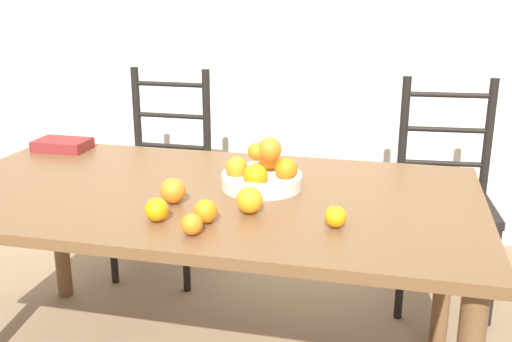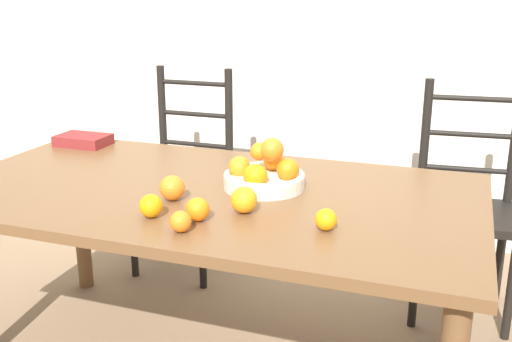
{
  "view_description": "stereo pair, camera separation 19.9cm",
  "coord_description": "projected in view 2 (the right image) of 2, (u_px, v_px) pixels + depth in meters",
  "views": [
    {
      "loc": [
        0.64,
        -1.86,
        1.4
      ],
      "look_at": [
        0.19,
        -0.01,
        0.82
      ],
      "focal_mm": 42.0,
      "sensor_mm": 36.0,
      "label": 1
    },
    {
      "loc": [
        0.83,
        -1.8,
        1.4
      ],
      "look_at": [
        0.19,
        -0.01,
        0.82
      ],
      "focal_mm": 42.0,
      "sensor_mm": 36.0,
      "label": 2
    }
  ],
  "objects": [
    {
      "name": "orange_loose_2",
      "position": [
        181.0,
        222.0,
        1.71
      ],
      "size": [
        0.06,
        0.06,
        0.06
      ],
      "color": "orange",
      "rests_on": "dining_table"
    },
    {
      "name": "chair_right",
      "position": [
        465.0,
        210.0,
        2.63
      ],
      "size": [
        0.45,
        0.43,
        1.02
      ],
      "rotation": [
        0.0,
        0.0,
        0.08
      ],
      "color": "black",
      "rests_on": "ground_plane"
    },
    {
      "name": "wall_back",
      "position": [
        319.0,
        8.0,
        3.33
      ],
      "size": [
        8.0,
        0.06,
        2.6
      ],
      "color": "beige",
      "rests_on": "ground_plane"
    },
    {
      "name": "orange_loose_0",
      "position": [
        244.0,
        200.0,
        1.85
      ],
      "size": [
        0.08,
        0.08,
        0.08
      ],
      "color": "orange",
      "rests_on": "dining_table"
    },
    {
      "name": "orange_loose_4",
      "position": [
        151.0,
        206.0,
        1.81
      ],
      "size": [
        0.07,
        0.07,
        0.07
      ],
      "color": "orange",
      "rests_on": "dining_table"
    },
    {
      "name": "orange_loose_5",
      "position": [
        326.0,
        220.0,
        1.72
      ],
      "size": [
        0.06,
        0.06,
        0.06
      ],
      "color": "orange",
      "rests_on": "dining_table"
    },
    {
      "name": "orange_loose_3",
      "position": [
        172.0,
        188.0,
        1.96
      ],
      "size": [
        0.08,
        0.08,
        0.08
      ],
      "color": "orange",
      "rests_on": "dining_table"
    },
    {
      "name": "chair_left",
      "position": [
        185.0,
        178.0,
        3.06
      ],
      "size": [
        0.42,
        0.4,
        1.02
      ],
      "rotation": [
        0.0,
        0.0,
        0.0
      ],
      "color": "black",
      "rests_on": "ground_plane"
    },
    {
      "name": "book_stack",
      "position": [
        83.0,
        140.0,
        2.66
      ],
      "size": [
        0.23,
        0.15,
        0.05
      ],
      "color": "maroon",
      "rests_on": "dining_table"
    },
    {
      "name": "orange_loose_1",
      "position": [
        198.0,
        209.0,
        1.79
      ],
      "size": [
        0.07,
        0.07,
        0.07
      ],
      "color": "orange",
      "rests_on": "dining_table"
    },
    {
      "name": "fruit_bowl",
      "position": [
        264.0,
        174.0,
        2.08
      ],
      "size": [
        0.28,
        0.28,
        0.18
      ],
      "color": "beige",
      "rests_on": "dining_table"
    },
    {
      "name": "dining_table",
      "position": [
        207.0,
        210.0,
        2.11
      ],
      "size": [
        1.87,
        1.01,
        0.74
      ],
      "color": "brown",
      "rests_on": "ground_plane"
    }
  ]
}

